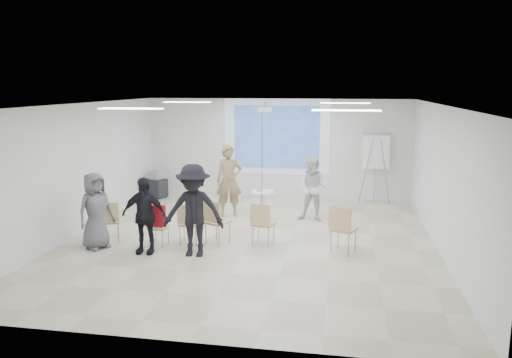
% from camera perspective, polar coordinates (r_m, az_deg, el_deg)
% --- Properties ---
extents(floor, '(8.00, 9.00, 0.10)m').
position_cam_1_polar(floor, '(11.18, -0.70, -7.32)').
color(floor, beige).
rests_on(floor, ground).
extents(ceiling, '(8.00, 9.00, 0.10)m').
position_cam_1_polar(ceiling, '(10.63, -0.74, 8.77)').
color(ceiling, white).
rests_on(ceiling, wall_back).
extents(wall_back, '(8.00, 0.10, 3.00)m').
position_cam_1_polar(wall_back, '(15.24, 2.39, 3.53)').
color(wall_back, silver).
rests_on(wall_back, floor).
extents(wall_left, '(0.10, 9.00, 3.00)m').
position_cam_1_polar(wall_left, '(12.19, -19.80, 1.06)').
color(wall_left, silver).
rests_on(wall_left, floor).
extents(wall_right, '(0.10, 9.00, 3.00)m').
position_cam_1_polar(wall_right, '(10.83, 20.86, -0.16)').
color(wall_right, silver).
rests_on(wall_right, floor).
extents(projection_halo, '(3.20, 0.01, 2.30)m').
position_cam_1_polar(projection_halo, '(15.14, 2.37, 4.81)').
color(projection_halo, silver).
rests_on(projection_halo, wall_back).
extents(projection_image, '(2.60, 0.01, 1.90)m').
position_cam_1_polar(projection_image, '(15.12, 2.36, 4.80)').
color(projection_image, '#3055A5').
rests_on(projection_image, wall_back).
extents(pedestal_table, '(0.59, 0.59, 0.72)m').
position_cam_1_polar(pedestal_table, '(12.97, 0.70, -2.69)').
color(pedestal_table, white).
rests_on(pedestal_table, floor).
extents(player_left, '(0.89, 0.73, 2.13)m').
position_cam_1_polar(player_left, '(13.02, -3.11, 0.33)').
color(player_left, '#8E7857').
rests_on(player_left, floor).
extents(player_right, '(0.99, 0.84, 1.84)m').
position_cam_1_polar(player_right, '(12.64, 6.59, -0.70)').
color(player_right, white).
rests_on(player_right, floor).
extents(controller_left, '(0.07, 0.12, 0.04)m').
position_cam_1_polar(controller_left, '(13.17, -2.12, 1.95)').
color(controller_left, silver).
rests_on(controller_left, player_left).
extents(controller_right, '(0.06, 0.14, 0.04)m').
position_cam_1_polar(controller_right, '(12.84, 5.89, 0.96)').
color(controller_right, white).
rests_on(controller_right, player_right).
extents(chair_far_left, '(0.58, 0.59, 0.92)m').
position_cam_1_polar(chair_far_left, '(11.36, -16.43, -4.35)').
color(chair_far_left, tan).
rests_on(chair_far_left, floor).
extents(chair_left_mid, '(0.40, 0.43, 0.80)m').
position_cam_1_polar(chair_left_mid, '(10.88, -11.24, -5.17)').
color(chair_left_mid, tan).
rests_on(chair_left_mid, floor).
extents(chair_left_inner, '(0.45, 0.49, 0.91)m').
position_cam_1_polar(chair_left_inner, '(10.85, -7.71, -4.74)').
color(chair_left_inner, tan).
rests_on(chair_left_inner, floor).
extents(chair_center, '(0.61, 0.63, 0.97)m').
position_cam_1_polar(chair_center, '(10.79, -4.71, -4.56)').
color(chair_center, tan).
rests_on(chair_center, floor).
extents(chair_right_inner, '(0.53, 0.55, 0.94)m').
position_cam_1_polar(chair_right_inner, '(10.66, 0.70, -4.81)').
color(chair_right_inner, tan).
rests_on(chair_right_inner, floor).
extents(chair_right_far, '(0.62, 0.64, 1.01)m').
position_cam_1_polar(chair_right_far, '(10.31, 9.81, -5.30)').
color(chair_right_far, tan).
rests_on(chair_right_far, floor).
extents(red_jacket, '(0.48, 0.15, 0.46)m').
position_cam_1_polar(red_jacket, '(10.68, -11.54, -4.10)').
color(red_jacket, '#B31623').
rests_on(red_jacket, chair_left_mid).
extents(laptop, '(0.35, 0.26, 0.03)m').
position_cam_1_polar(laptop, '(10.95, -7.57, -4.86)').
color(laptop, black).
rests_on(laptop, chair_left_inner).
extents(audience_left, '(1.07, 0.66, 1.82)m').
position_cam_1_polar(audience_left, '(10.41, -12.71, -3.46)').
color(audience_left, black).
rests_on(audience_left, floor).
extents(audience_mid, '(1.43, 0.86, 2.13)m').
position_cam_1_polar(audience_mid, '(10.03, -7.16, -2.90)').
color(audience_mid, black).
rests_on(audience_mid, floor).
extents(audience_outer, '(0.97, 1.06, 1.82)m').
position_cam_1_polar(audience_outer, '(10.98, -17.90, -2.98)').
color(audience_outer, slate).
rests_on(audience_outer, floor).
extents(flipchart_easel, '(0.90, 0.67, 2.07)m').
position_cam_1_polar(flipchart_easel, '(14.74, 13.56, 3.08)').
color(flipchart_easel, gray).
rests_on(flipchart_easel, floor).
extents(av_cart, '(0.67, 0.61, 0.82)m').
position_cam_1_polar(av_cart, '(15.55, -11.28, -0.72)').
color(av_cart, black).
rests_on(av_cart, floor).
extents(ceiling_projector, '(0.30, 0.25, 3.00)m').
position_cam_1_polar(ceiling_projector, '(12.10, 1.02, 7.30)').
color(ceiling_projector, white).
rests_on(ceiling_projector, ceiling).
extents(fluor_panel_nw, '(1.20, 0.30, 0.02)m').
position_cam_1_polar(fluor_panel_nw, '(13.06, -7.87, 8.70)').
color(fluor_panel_nw, white).
rests_on(fluor_panel_nw, ceiling).
extents(fluor_panel_ne, '(1.20, 0.30, 0.02)m').
position_cam_1_polar(fluor_panel_ne, '(12.45, 10.17, 8.53)').
color(fluor_panel_ne, white).
rests_on(fluor_panel_ne, ceiling).
extents(fluor_panel_sw, '(1.20, 0.30, 0.02)m').
position_cam_1_polar(fluor_panel_sw, '(9.78, -14.10, 7.81)').
color(fluor_panel_sw, white).
rests_on(fluor_panel_sw, ceiling).
extents(fluor_panel_se, '(1.20, 0.30, 0.02)m').
position_cam_1_polar(fluor_panel_se, '(8.96, 10.27, 7.71)').
color(fluor_panel_se, white).
rests_on(fluor_panel_se, ceiling).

